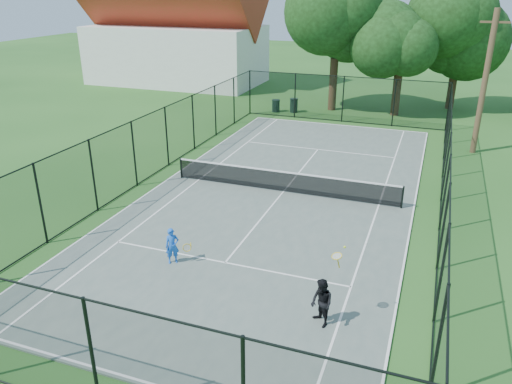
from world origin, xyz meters
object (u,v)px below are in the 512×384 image
(trash_bin_right, at_px, (294,105))
(player_blue, at_px, (172,246))
(trash_bin_left, at_px, (276,106))
(tennis_net, at_px, (284,181))
(utility_pole, at_px, (485,83))
(player_black, at_px, (322,303))

(trash_bin_right, height_order, player_blue, player_blue)
(trash_bin_left, relative_size, trash_bin_right, 0.88)
(tennis_net, height_order, trash_bin_left, tennis_net)
(trash_bin_left, distance_m, utility_pole, 14.29)
(tennis_net, relative_size, player_black, 4.51)
(tennis_net, xyz_separation_m, player_blue, (-1.60, -6.96, 0.09))
(utility_pole, bearing_deg, trash_bin_right, 155.02)
(tennis_net, distance_m, utility_pole, 12.43)
(trash_bin_right, relative_size, player_blue, 0.81)
(trash_bin_right, xyz_separation_m, player_blue, (2.12, -21.40, 0.17))
(trash_bin_right, xyz_separation_m, utility_pole, (11.69, -5.45, 3.26))
(utility_pole, bearing_deg, player_black, -103.87)
(trash_bin_right, relative_size, player_black, 0.44)
(player_black, bearing_deg, utility_pole, 76.13)
(tennis_net, height_order, trash_bin_right, tennis_net)
(trash_bin_left, relative_size, player_blue, 0.71)
(player_blue, relative_size, player_black, 0.54)
(player_blue, xyz_separation_m, player_black, (5.26, -1.49, 0.08))
(trash_bin_right, bearing_deg, tennis_net, -75.55)
(tennis_net, distance_m, trash_bin_left, 14.98)
(tennis_net, bearing_deg, player_black, -66.58)
(trash_bin_left, distance_m, player_blue, 21.35)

